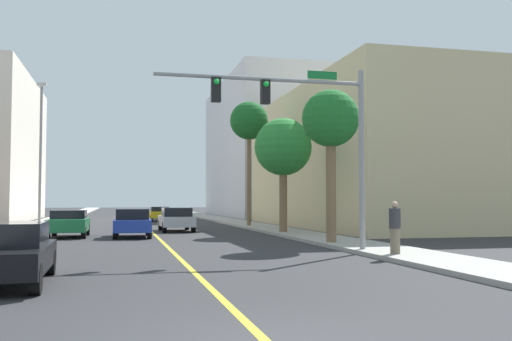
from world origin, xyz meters
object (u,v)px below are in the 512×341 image
(street_lamp, at_px, (41,148))
(palm_mid, at_px, (283,148))
(car_blue, at_px, (132,222))
(car_green, at_px, (69,223))
(palm_near, at_px, (331,122))
(car_yellow, at_px, (159,213))
(car_silver, at_px, (176,219))
(traffic_signal_mast, at_px, (305,119))
(car_black, at_px, (7,252))
(pedestrian, at_px, (395,228))
(palm_far, at_px, (249,122))

(street_lamp, relative_size, palm_mid, 1.42)
(palm_mid, xyz_separation_m, car_blue, (-8.16, -0.52, -4.03))
(car_green, bearing_deg, palm_near, 144.34)
(car_yellow, bearing_deg, car_silver, -90.33)
(palm_mid, xyz_separation_m, car_yellow, (-5.29, 21.47, -4.09))
(traffic_signal_mast, distance_m, car_black, 10.94)
(car_silver, xyz_separation_m, pedestrian, (5.36, -17.78, 0.26))
(street_lamp, bearing_deg, traffic_signal_mast, -58.29)
(palm_near, distance_m, palm_mid, 7.88)
(palm_near, bearing_deg, car_yellow, 99.80)
(traffic_signal_mast, bearing_deg, palm_far, 82.99)
(street_lamp, height_order, palm_near, street_lamp)
(street_lamp, relative_size, car_yellow, 2.21)
(pedestrian, bearing_deg, car_black, -72.84)
(pedestrian, bearing_deg, car_yellow, -170.25)
(car_yellow, bearing_deg, car_blue, -97.27)
(street_lamp, height_order, car_black, street_lamp)
(car_black, height_order, car_silver, car_silver)
(car_black, bearing_deg, car_blue, -102.41)
(traffic_signal_mast, bearing_deg, palm_near, 56.23)
(traffic_signal_mast, relative_size, car_silver, 1.84)
(car_green, bearing_deg, car_silver, -143.63)
(car_yellow, bearing_deg, palm_far, -69.16)
(street_lamp, distance_m, car_green, 7.91)
(car_black, xyz_separation_m, car_yellow, (6.01, 37.89, -0.03))
(traffic_signal_mast, distance_m, car_silver, 16.62)
(traffic_signal_mast, distance_m, pedestrian, 4.86)
(palm_mid, height_order, car_yellow, palm_mid)
(street_lamp, xyz_separation_m, car_silver, (8.12, -2.02, -4.32))
(palm_mid, bearing_deg, pedestrian, -90.31)
(palm_near, height_order, car_silver, palm_near)
(street_lamp, xyz_separation_m, palm_far, (13.40, 1.28, 2.21))
(street_lamp, bearing_deg, car_blue, -52.82)
(car_blue, distance_m, car_silver, 5.78)
(street_lamp, bearing_deg, pedestrian, -55.75)
(car_silver, bearing_deg, street_lamp, 165.40)
(car_black, height_order, car_green, car_black)
(street_lamp, height_order, car_yellow, street_lamp)
(car_silver, bearing_deg, traffic_signal_mast, -80.21)
(car_black, bearing_deg, traffic_signal_mast, -150.97)
(palm_near, bearing_deg, pedestrian, -88.41)
(palm_near, xyz_separation_m, car_silver, (-5.21, 12.44, -4.44))
(car_yellow, bearing_deg, street_lamp, -118.88)
(palm_mid, bearing_deg, palm_far, 91.10)
(palm_mid, relative_size, pedestrian, 3.69)
(car_black, distance_m, car_yellow, 38.36)
(street_lamp, xyz_separation_m, palm_near, (13.33, -14.46, 0.12))
(car_green, xyz_separation_m, pedestrian, (11.26, -13.57, 0.28))
(car_blue, bearing_deg, car_yellow, 83.80)
(palm_far, relative_size, car_silver, 2.09)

